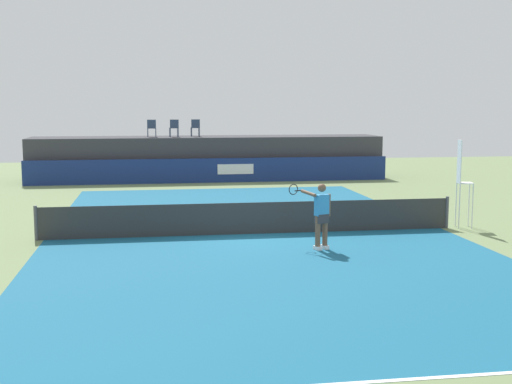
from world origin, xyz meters
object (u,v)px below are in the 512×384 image
object	(u,v)px
net_post_far	(447,212)
spectator_chair_far_left	(152,127)
umpire_chair	(462,178)
net_post_near	(36,223)
tennis_player	(321,214)
tennis_ball	(89,210)
spectator_chair_center	(195,127)
spectator_chair_left	(174,127)

from	to	relation	value
net_post_far	spectator_chair_far_left	bearing A→B (deg)	121.08
spectator_chair_far_left	umpire_chair	size ratio (longest dim) A/B	0.32
net_post_near	net_post_far	world-z (taller)	same
umpire_chair	tennis_player	xyz separation A→B (m)	(-5.14, -2.42, -0.63)
spectator_chair_far_left	net_post_far	distance (m)	17.69
net_post_near	tennis_ball	bearing A→B (deg)	78.93
spectator_chair_center	net_post_near	distance (m)	16.46
tennis_ball	tennis_player	bearing A→B (deg)	-48.70
net_post_near	net_post_far	xyz separation A→B (m)	(12.40, 0.00, 0.00)
spectator_chair_center	spectator_chair_far_left	bearing A→B (deg)	-172.37
umpire_chair	spectator_chair_far_left	bearing A→B (deg)	122.38
spectator_chair_far_left	spectator_chair_center	world-z (taller)	same
spectator_chair_far_left	umpire_chair	world-z (taller)	spectator_chair_far_left
net_post_far	tennis_player	bearing A→B (deg)	-152.91
spectator_chair_center	tennis_player	xyz separation A→B (m)	(2.14, -17.73, -1.73)
net_post_far	tennis_player	xyz separation A→B (m)	(-4.68, -2.40, 0.46)
umpire_chair	net_post_far	bearing A→B (deg)	-177.38
spectator_chair_far_left	spectator_chair_center	size ratio (longest dim) A/B	1.00
spectator_chair_left	net_post_near	size ratio (longest dim) A/B	0.89
tennis_ball	spectator_chair_center	bearing A→B (deg)	65.77
spectator_chair_left	tennis_ball	bearing A→B (deg)	-109.21
spectator_chair_left	tennis_player	xyz separation A→B (m)	(3.25, -17.51, -1.73)
umpire_chair	net_post_near	world-z (taller)	umpire_chair
spectator_chair_center	net_post_near	bearing A→B (deg)	-109.97
net_post_far	tennis_ball	world-z (taller)	net_post_far
spectator_chair_center	net_post_near	xyz separation A→B (m)	(-5.57, -15.33, -2.19)
spectator_chair_center	umpire_chair	distance (m)	16.99
spectator_chair_far_left	net_post_far	xyz separation A→B (m)	(9.06, -15.04, -2.19)
spectator_chair_far_left	spectator_chair_center	distance (m)	2.26
net_post_near	net_post_far	bearing A→B (deg)	0.00
net_post_near	spectator_chair_center	bearing A→B (deg)	70.03
net_post_far	tennis_player	size ratio (longest dim) A/B	0.56
umpire_chair	tennis_ball	bearing A→B (deg)	156.27
spectator_chair_left	spectator_chair_center	size ratio (longest dim) A/B	1.00
net_post_far	umpire_chair	bearing A→B (deg)	2.62
tennis_player	tennis_ball	bearing A→B (deg)	131.30
umpire_chair	net_post_near	size ratio (longest dim) A/B	2.76
spectator_chair_left	tennis_ball	distance (m)	10.81
net_post_near	spectator_chair_far_left	bearing A→B (deg)	77.49
spectator_chair_far_left	umpire_chair	distance (m)	17.81
spectator_chair_far_left	net_post_far	size ratio (longest dim) A/B	0.89
net_post_near	spectator_chair_left	bearing A→B (deg)	73.53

